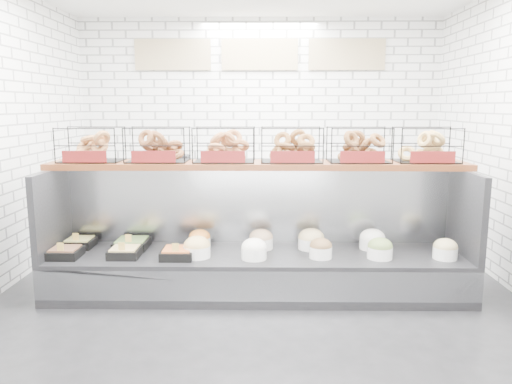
{
  "coord_description": "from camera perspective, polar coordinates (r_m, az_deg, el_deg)",
  "views": [
    {
      "loc": [
        0.05,
        -4.36,
        1.81
      ],
      "look_at": [
        -0.02,
        0.45,
        0.97
      ],
      "focal_mm": 35.0,
      "sensor_mm": 36.0,
      "label": 1
    }
  ],
  "objects": [
    {
      "name": "ground",
      "position": [
        4.72,
        0.14,
        -12.63
      ],
      "size": [
        5.5,
        5.5,
        0.0
      ],
      "primitive_type": "plane",
      "color": "black",
      "rests_on": "ground"
    },
    {
      "name": "room_shell",
      "position": [
        4.97,
        0.23,
        12.75
      ],
      "size": [
        5.02,
        5.51,
        3.01
      ],
      "color": "white",
      "rests_on": "ground"
    },
    {
      "name": "display_case",
      "position": [
        4.93,
        0.17,
        -7.58
      ],
      "size": [
        4.0,
        0.9,
        1.2
      ],
      "color": "black",
      "rests_on": "ground"
    },
    {
      "name": "bagel_shelf",
      "position": [
        4.9,
        0.2,
        4.96
      ],
      "size": [
        4.1,
        0.5,
        0.4
      ],
      "color": "#512511",
      "rests_on": "display_case"
    },
    {
      "name": "prep_counter",
      "position": [
        6.92,
        0.36,
        -1.29
      ],
      "size": [
        4.0,
        0.6,
        1.2
      ],
      "color": "#93969B",
      "rests_on": "ground"
    }
  ]
}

